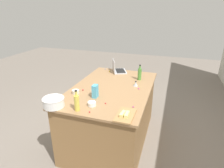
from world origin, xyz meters
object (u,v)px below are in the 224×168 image
(butter_stick_left, at_px, (123,114))
(butter_stick_right, at_px, (127,114))
(bottle_oil, at_px, (77,102))
(ramekin_medium, at_px, (76,92))
(bottle_olive, at_px, (140,74))
(mixing_bowl_large, at_px, (54,102))
(ramekin_small, at_px, (92,104))
(laptop, at_px, (118,69))
(candy_bag, at_px, (95,91))
(kitchen_timer, at_px, (136,84))
(cutting_board, at_px, (125,115))

(butter_stick_left, xyz_separation_m, butter_stick_right, (-0.01, 0.05, 0.00))
(bottle_oil, xyz_separation_m, butter_stick_right, (-0.03, 0.57, -0.07))
(butter_stick_left, bearing_deg, ramekin_medium, -116.14)
(bottle_olive, height_order, butter_stick_right, bottle_olive)
(mixing_bowl_large, bearing_deg, butter_stick_left, 92.19)
(bottle_oil, xyz_separation_m, butter_stick_left, (-0.03, 0.53, -0.07))
(butter_stick_right, bearing_deg, butter_stick_left, -83.50)
(bottle_olive, distance_m, ramekin_medium, 1.08)
(butter_stick_right, bearing_deg, ramekin_medium, -114.58)
(ramekin_small, bearing_deg, laptop, -176.66)
(laptop, height_order, mixing_bowl_large, laptop)
(butter_stick_right, bearing_deg, candy_bag, -124.13)
(butter_stick_right, bearing_deg, ramekin_small, -104.78)
(bottle_oil, xyz_separation_m, kitchen_timer, (-0.92, 0.48, -0.07))
(kitchen_timer, bearing_deg, ramekin_small, -25.80)
(laptop, distance_m, bottle_oil, 1.49)
(bottle_oil, height_order, ramekin_small, bottle_oil)
(candy_bag, bearing_deg, butter_stick_left, 52.99)
(bottle_oil, bearing_deg, ramekin_small, 144.38)
(kitchen_timer, bearing_deg, bottle_oil, -27.61)
(mixing_bowl_large, relative_size, butter_stick_right, 2.33)
(bottle_olive, relative_size, butter_stick_right, 2.30)
(candy_bag, bearing_deg, bottle_oil, -8.90)
(laptop, height_order, butter_stick_left, laptop)
(butter_stick_right, xyz_separation_m, ramekin_small, (-0.12, -0.46, -0.01))
(laptop, bearing_deg, bottle_oil, -1.33)
(cutting_board, height_order, ramekin_medium, ramekin_medium)
(cutting_board, xyz_separation_m, ramekin_medium, (-0.35, -0.79, 0.02))
(ramekin_small, height_order, kitchen_timer, kitchen_timer)
(laptop, relative_size, candy_bag, 2.20)
(ramekin_small, height_order, ramekin_medium, same)
(mixing_bowl_large, bearing_deg, ramekin_small, 110.68)
(mixing_bowl_large, xyz_separation_m, butter_stick_right, (-0.04, 0.88, -0.02))
(laptop, relative_size, butter_stick_left, 3.40)
(ramekin_medium, bearing_deg, butter_stick_left, 63.86)
(laptop, distance_m, kitchen_timer, 0.72)
(laptop, distance_m, candy_bag, 1.10)
(bottle_olive, bearing_deg, ramekin_small, -19.75)
(laptop, height_order, kitchen_timer, laptop)
(laptop, height_order, candy_bag, laptop)
(bottle_oil, distance_m, ramekin_small, 0.21)
(laptop, distance_m, butter_stick_right, 1.55)
(cutting_board, bearing_deg, bottle_oil, -84.15)
(laptop, bearing_deg, bottle_olive, 57.63)
(bottle_olive, height_order, ramekin_small, bottle_olive)
(kitchen_timer, height_order, candy_bag, candy_bag)
(bottle_olive, height_order, cutting_board, bottle_olive)
(butter_stick_left, height_order, ramekin_medium, butter_stick_left)
(mixing_bowl_large, height_order, butter_stick_right, mixing_bowl_large)
(bottle_olive, bearing_deg, butter_stick_left, 2.02)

